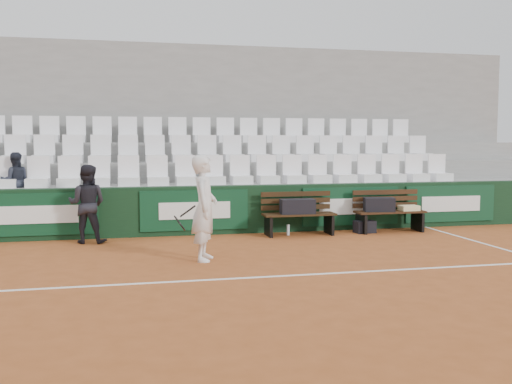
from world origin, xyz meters
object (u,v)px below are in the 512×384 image
bench_right (390,221)px  sports_bag_right (379,205)px  sports_bag_left (298,206)px  tennis_player (204,208)px  spectator_c (14,159)px  sports_bag_ground (365,227)px  water_bottle_far (366,227)px  bench_left (299,224)px  water_bottle_near (288,230)px  ball_kid (87,204)px

bench_right → sports_bag_right: size_ratio=2.40×
sports_bag_left → tennis_player: bearing=-137.0°
sports_bag_right → spectator_c: size_ratio=0.54×
sports_bag_ground → water_bottle_far: same height
bench_right → bench_left: bearing=179.4°
bench_right → tennis_player: size_ratio=0.88×
tennis_player → water_bottle_near: bearing=46.5°
bench_left → water_bottle_far: (1.46, -0.04, -0.09)m
water_bottle_far → sports_bag_right: bearing=-1.5°
sports_bag_left → ball_kid: bearing=179.2°
sports_bag_right → water_bottle_far: bearing=178.5°
bench_right → spectator_c: size_ratio=1.30×
sports_bag_ground → tennis_player: (-3.67, -2.05, 0.72)m
bench_left → water_bottle_near: bearing=172.7°
bench_left → spectator_c: 5.90m
bench_left → bench_right: bearing=-0.6°
water_bottle_near → water_bottle_far: (1.68, -0.07, 0.02)m
bench_left → sports_bag_left: sports_bag_left is taller
bench_left → tennis_player: bearing=-137.0°
bench_left → sports_bag_ground: (1.43, -0.03, -0.10)m
water_bottle_far → tennis_player: size_ratio=0.15×
sports_bag_left → ball_kid: 4.14m
sports_bag_right → ball_kid: ball_kid is taller
sports_bag_left → tennis_player: size_ratio=0.41×
ball_kid → bench_right: bearing=-167.2°
sports_bag_ground → water_bottle_near: 1.66m
sports_bag_right → tennis_player: tennis_player is taller
bench_right → tennis_player: tennis_player is taller
tennis_player → ball_kid: size_ratio=1.15×
sports_bag_left → ball_kid: size_ratio=0.47×
bench_right → spectator_c: bearing=171.9°
sports_bag_right → water_bottle_near: sports_bag_right is taller
sports_bag_left → water_bottle_near: bearing=157.1°
sports_bag_left → water_bottle_far: size_ratio=2.68×
bench_right → water_bottle_near: 2.24m
spectator_c → bench_left: bearing=157.7°
bench_left → sports_bag_right: sports_bag_right is taller
spectator_c → bench_right: bearing=160.4°
water_bottle_near → bench_left: bearing=-7.3°
bench_left → ball_kid: (-4.18, 0.01, 0.52)m
sports_bag_ground → ball_kid: 5.65m
water_bottle_near → ball_kid: bearing=-179.7°
water_bottle_far → tennis_player: 4.28m
bench_left → spectator_c: (-5.64, 1.07, 1.35)m
tennis_player → spectator_c: bearing=137.2°
spectator_c → sports_bag_ground: bearing=159.7°
water_bottle_near → spectator_c: spectator_c is taller
bench_left → sports_bag_ground: bearing=-1.2°
sports_bag_ground → water_bottle_far: 0.03m
sports_bag_right → sports_bag_ground: size_ratio=1.47×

